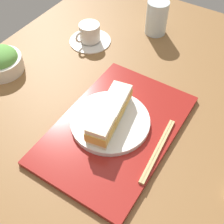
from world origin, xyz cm
name	(u,v)px	position (x,y,z in cm)	size (l,w,h in cm)	color
ground_plane	(105,124)	(0.00, 0.00, -1.50)	(140.00, 100.00, 3.00)	brown
serving_tray	(116,129)	(-1.43, -4.34, 0.75)	(43.26, 28.62, 1.51)	maroon
sandwich_plate	(110,121)	(-1.07, -2.31, 2.22)	(21.04, 21.04, 1.43)	silver
sandwich_near	(101,130)	(-7.06, -3.40, 5.77)	(7.90, 6.79, 5.66)	beige
sandwich_middle	(110,113)	(-1.07, -2.31, 5.53)	(7.85, 6.88, 5.18)	#EFE5C1
sandwich_far	(119,97)	(4.91, -1.22, 5.47)	(7.55, 6.68, 5.06)	#EFE5C1
salad_bowl	(1,61)	(0.25, 38.88, 3.54)	(13.50, 13.50, 7.91)	silver
chopsticks_pair	(158,150)	(-2.18, -16.93, 1.86)	(20.39, 2.94, 0.70)	tan
coffee_cup	(90,35)	(27.14, 24.10, 2.74)	(14.48, 14.48, 6.78)	silver
drinking_glass	(157,18)	(44.45, 7.32, 5.93)	(7.58, 7.58, 11.85)	silver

